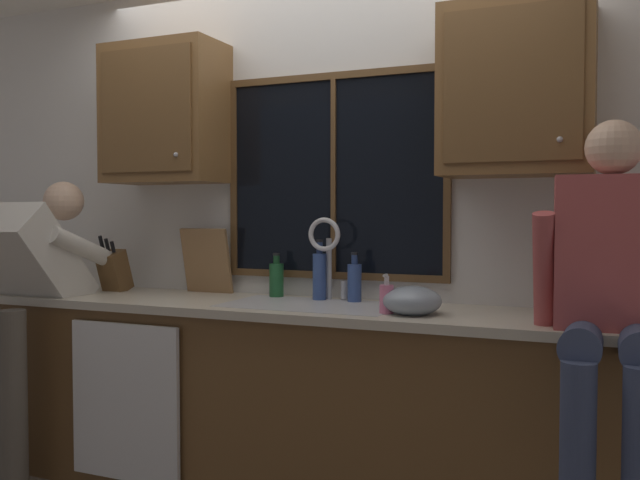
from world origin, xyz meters
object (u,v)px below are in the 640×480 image
(knife_block, at_px, (114,271))
(mixing_bowl, at_px, (412,301))
(soap_dispenser, at_px, (387,298))
(bottle_tall_clear, at_px, (319,275))
(cutting_board, at_px, (206,261))
(bottle_amber_small, at_px, (354,282))
(person_standing, at_px, (26,292))
(bottle_green_glass, at_px, (276,279))
(person_sitting_on_counter, at_px, (612,281))

(knife_block, distance_m, mixing_bowl, 1.72)
(soap_dispenser, bearing_deg, mixing_bowl, 12.91)
(soap_dispenser, height_order, bottle_tall_clear, bottle_tall_clear)
(cutting_board, height_order, mixing_bowl, cutting_board)
(cutting_board, height_order, bottle_amber_small, cutting_board)
(person_standing, bearing_deg, bottle_amber_small, 16.37)
(bottle_green_glass, height_order, bottle_amber_small, bottle_amber_small)
(person_standing, height_order, knife_block, person_standing)
(person_standing, bearing_deg, soap_dispenser, 5.23)
(bottle_green_glass, bearing_deg, person_sitting_on_counter, -16.98)
(knife_block, xyz_separation_m, bottle_amber_small, (1.35, 0.08, -0.01))
(bottle_amber_small, bearing_deg, mixing_bowl, -37.53)
(bottle_green_glass, xyz_separation_m, bottle_tall_clear, (0.25, -0.03, 0.03))
(mixing_bowl, bearing_deg, bottle_green_glass, 159.00)
(person_standing, xyz_separation_m, bottle_green_glass, (1.16, 0.49, 0.07))
(person_standing, xyz_separation_m, knife_block, (0.24, 0.38, 0.08))
(cutting_board, bearing_deg, bottle_tall_clear, -3.08)
(person_standing, distance_m, bottle_tall_clear, 1.49)
(soap_dispenser, bearing_deg, bottle_amber_small, 130.32)
(knife_block, height_order, bottle_green_glass, knife_block)
(mixing_bowl, height_order, bottle_tall_clear, bottle_tall_clear)
(mixing_bowl, distance_m, bottle_amber_small, 0.45)
(mixing_bowl, relative_size, bottle_tall_clear, 0.84)
(mixing_bowl, bearing_deg, person_standing, -174.36)
(person_standing, height_order, bottle_tall_clear, person_standing)
(person_sitting_on_counter, relative_size, soap_dispenser, 7.47)
(soap_dispenser, bearing_deg, cutting_board, 163.01)
(cutting_board, relative_size, bottle_amber_small, 1.47)
(knife_block, relative_size, bottle_amber_small, 1.36)
(person_standing, distance_m, knife_block, 0.46)
(knife_block, bearing_deg, soap_dispenser, -7.63)
(person_sitting_on_counter, height_order, mixing_bowl, person_sitting_on_counter)
(knife_block, height_order, soap_dispenser, knife_block)
(bottle_tall_clear, height_order, bottle_amber_small, bottle_tall_clear)
(bottle_tall_clear, bearing_deg, bottle_green_glass, 174.12)
(knife_block, distance_m, bottle_amber_small, 1.36)
(person_standing, distance_m, soap_dispenser, 1.85)
(person_sitting_on_counter, height_order, bottle_amber_small, person_sitting_on_counter)
(knife_block, relative_size, bottle_tall_clear, 1.09)
(person_standing, relative_size, cutting_board, 4.35)
(knife_block, bearing_deg, cutting_board, 13.36)
(cutting_board, relative_size, bottle_tall_clear, 1.18)
(person_sitting_on_counter, bearing_deg, person_standing, -179.57)
(person_standing, height_order, mixing_bowl, person_standing)
(person_sitting_on_counter, xyz_separation_m, knife_block, (-2.48, 0.36, -0.08))
(cutting_board, bearing_deg, knife_block, -166.64)
(person_sitting_on_counter, xyz_separation_m, soap_dispenser, (-0.87, 0.15, -0.12))
(person_standing, relative_size, person_sitting_on_counter, 1.20)
(person_standing, bearing_deg, knife_block, 58.33)
(mixing_bowl, relative_size, bottle_amber_small, 1.05)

